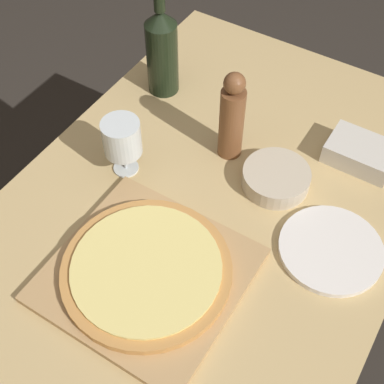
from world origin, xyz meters
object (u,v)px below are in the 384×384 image
small_bowl (276,178)px  pepper_mill (232,118)px  wine_bottle (162,51)px  pizza (147,270)px  wine_glass (122,139)px

small_bowl → pepper_mill: bearing=166.4°
small_bowl → wine_bottle: bearing=160.4°
pizza → small_bowl: size_ratio=2.21×
wine_bottle → pepper_mill: 0.29m
pizza → small_bowl: bearing=72.6°
wine_glass → small_bowl: wine_glass is taller
pepper_mill → wine_bottle: bearing=157.4°
pizza → wine_bottle: (-0.30, 0.51, 0.09)m
pizza → wine_glass: wine_glass is taller
pepper_mill → wine_glass: bearing=-135.6°
pepper_mill → wine_glass: size_ratio=1.62×
pepper_mill → wine_glass: 0.26m
pizza → pepper_mill: (-0.03, 0.40, 0.09)m
pepper_mill → small_bowl: bearing=-13.6°
pizza → wine_glass: 0.31m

